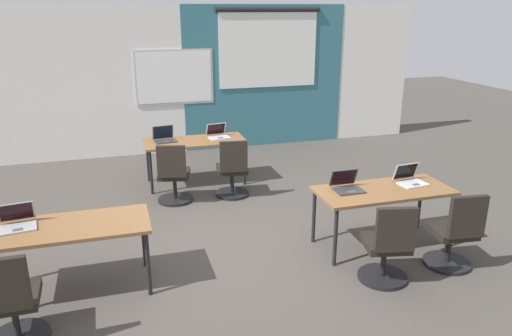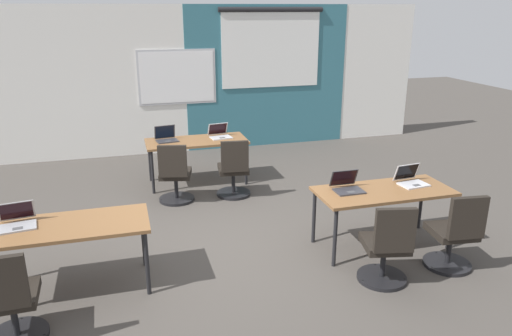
{
  "view_description": "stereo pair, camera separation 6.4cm",
  "coord_description": "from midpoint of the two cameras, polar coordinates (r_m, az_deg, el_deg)",
  "views": [
    {
      "loc": [
        -1.19,
        -5.25,
        2.75
      ],
      "look_at": [
        0.33,
        -0.13,
        0.97
      ],
      "focal_mm": 33.98,
      "sensor_mm": 36.0,
      "label": 1
    },
    {
      "loc": [
        -1.13,
        -5.27,
        2.75
      ],
      "look_at": [
        0.33,
        -0.13,
        0.97
      ],
      "focal_mm": 33.98,
      "sensor_mm": 36.0,
      "label": 2
    }
  ],
  "objects": [
    {
      "name": "laptop_near_right_end",
      "position": [
        6.12,
        17.44,
        -1.29
      ],
      "size": [
        0.36,
        0.34,
        0.23
      ],
      "rotation": [
        0.0,
        0.0,
        0.11
      ],
      "color": "silver",
      "rests_on": "desk_near_right"
    },
    {
      "name": "chair_near_right_end",
      "position": [
        5.71,
        21.99,
        -7.52
      ],
      "size": [
        0.52,
        0.56,
        0.92
      ],
      "rotation": [
        0.0,
        0.0,
        3.03
      ],
      "color": "black",
      "rests_on": "ground"
    },
    {
      "name": "desk_far_center",
      "position": [
        7.83,
        -7.43,
        2.82
      ],
      "size": [
        1.6,
        0.7,
        0.72
      ],
      "color": "brown",
      "rests_on": "ground"
    },
    {
      "name": "laptop_near_right_inner",
      "position": [
        5.72,
        10.36,
        -2.1
      ],
      "size": [
        0.33,
        0.32,
        0.22
      ],
      "rotation": [
        0.0,
        0.0,
        0.0
      ],
      "color": "#333338",
      "rests_on": "desk_near_right"
    },
    {
      "name": "chair_far_right",
      "position": [
        7.28,
        -3.04,
        -0.6
      ],
      "size": [
        0.52,
        0.56,
        0.92
      ],
      "rotation": [
        0.0,
        0.0,
        3.02
      ],
      "color": "black",
      "rests_on": "ground"
    },
    {
      "name": "desk_near_right",
      "position": [
        5.88,
        14.45,
        -2.98
      ],
      "size": [
        1.6,
        0.7,
        0.72
      ],
      "color": "brown",
      "rests_on": "ground"
    },
    {
      "name": "desk_near_left",
      "position": [
        5.14,
        -21.76,
        -6.95
      ],
      "size": [
        1.6,
        0.7,
        0.72
      ],
      "color": "brown",
      "rests_on": "ground"
    },
    {
      "name": "chair_near_left_end",
      "position": [
        4.67,
        -27.22,
        -14.38
      ],
      "size": [
        0.52,
        0.55,
        0.92
      ],
      "rotation": [
        0.0,
        0.0,
        3.17
      ],
      "color": "black",
      "rests_on": "ground"
    },
    {
      "name": "laptop_far_right",
      "position": [
        7.94,
        -4.7,
        3.94
      ],
      "size": [
        0.37,
        0.36,
        0.22
      ],
      "rotation": [
        0.0,
        0.0,
        0.14
      ],
      "color": "silver",
      "rests_on": "desk_far_center"
    },
    {
      "name": "chair_near_right_inner",
      "position": [
        5.21,
        14.84,
        -9.3
      ],
      "size": [
        0.52,
        0.58,
        0.92
      ],
      "rotation": [
        0.0,
        0.0,
        2.92
      ],
      "color": "black",
      "rests_on": "ground"
    },
    {
      "name": "laptop_near_left_end",
      "position": [
        5.25,
        -26.6,
        -5.76
      ],
      "size": [
        0.37,
        0.36,
        0.22
      ],
      "rotation": [
        0.0,
        0.0,
        0.14
      ],
      "color": "#9E9EA3",
      "rests_on": "desk_near_left"
    },
    {
      "name": "laptop_far_left",
      "position": [
        7.83,
        -10.94,
        3.49
      ],
      "size": [
        0.37,
        0.32,
        0.24
      ],
      "rotation": [
        0.0,
        0.0,
        0.15
      ],
      "color": "#333338",
      "rests_on": "desk_far_center"
    },
    {
      "name": "back_wall_assembly",
      "position": [
        9.62,
        -9.26,
        10.22
      ],
      "size": [
        10.0,
        0.27,
        2.8
      ],
      "color": "silver",
      "rests_on": "ground"
    },
    {
      "name": "ground_plane",
      "position": [
        6.04,
        -3.69,
        -8.64
      ],
      "size": [
        24.0,
        24.0,
        0.0
      ],
      "color": "#47423D"
    },
    {
      "name": "chair_far_left",
      "position": [
        7.15,
        -9.9,
        -1.21
      ],
      "size": [
        0.53,
        0.58,
        0.92
      ],
      "rotation": [
        0.0,
        0.0,
        2.91
      ],
      "color": "black",
      "rests_on": "ground"
    }
  ]
}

